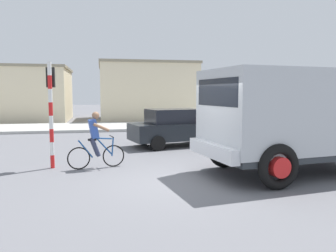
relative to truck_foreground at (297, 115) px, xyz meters
The scene contains 10 objects.
ground_plane 3.94m from the truck_foreground, behind, with size 120.00×120.00×0.00m, color slate.
sidewalk_far 14.27m from the truck_foreground, 104.54° to the left, with size 80.00×5.00×0.16m, color #ADADA8.
truck_foreground is the anchor object (origin of this frame).
cyclist 5.93m from the truck_foreground, 163.20° to the left, with size 1.71×0.56×1.72m.
traffic_light_pole 7.24m from the truck_foreground, 163.48° to the left, with size 0.24×0.43×3.20m.
car_red_near 5.99m from the truck_foreground, 112.74° to the left, with size 4.27×2.53×1.60m.
car_white_mid 6.74m from the truck_foreground, 69.68° to the left, with size 4.25×2.43×1.60m.
pedestrian_near_kerb 8.53m from the truck_foreground, 89.42° to the left, with size 0.34×0.22×1.62m.
building_corner_left 24.72m from the truck_foreground, 122.35° to the left, with size 10.43×7.27×4.39m.
building_mid_block 20.71m from the truck_foreground, 94.53° to the left, with size 7.89×7.88×4.79m.
Camera 1 is at (-1.88, -8.24, 2.27)m, focal length 35.90 mm.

